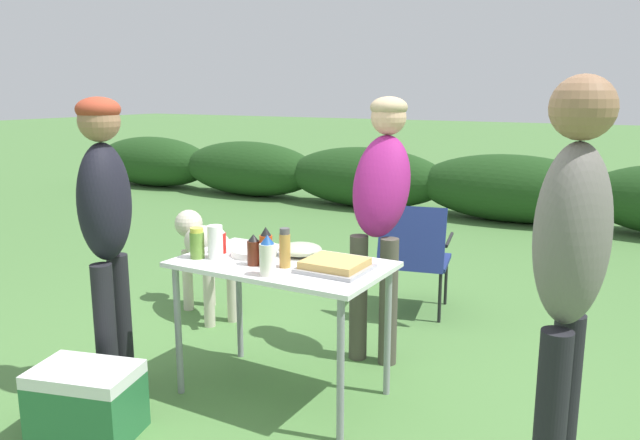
# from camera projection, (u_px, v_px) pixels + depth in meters

# --- Properties ---
(ground_plane) EXTENTS (60.00, 60.00, 0.00)m
(ground_plane) POSITION_uv_depth(u_px,v_px,m) (284.00, 393.00, 3.40)
(ground_plane) COLOR #4C7A3D
(shrub_hedge) EXTENTS (14.40, 0.90, 0.84)m
(shrub_hedge) POSITION_uv_depth(u_px,v_px,m) (510.00, 188.00, 7.75)
(shrub_hedge) COLOR #1E4219
(shrub_hedge) RESTS_ON ground
(folding_table) EXTENTS (1.10, 0.64, 0.74)m
(folding_table) POSITION_uv_depth(u_px,v_px,m) (282.00, 276.00, 3.26)
(folding_table) COLOR white
(folding_table) RESTS_ON ground
(food_tray) EXTENTS (0.32, 0.30, 0.06)m
(food_tray) POSITION_uv_depth(u_px,v_px,m) (334.00, 266.00, 3.08)
(food_tray) COLOR #9E9EA3
(food_tray) RESTS_ON folding_table
(plate_stack) EXTENTS (0.25, 0.25, 0.04)m
(plate_stack) POSITION_uv_depth(u_px,v_px,m) (254.00, 252.00, 3.37)
(plate_stack) COLOR white
(plate_stack) RESTS_ON folding_table
(mixing_bowl) EXTENTS (0.24, 0.24, 0.06)m
(mixing_bowl) POSITION_uv_depth(u_px,v_px,m) (300.00, 249.00, 3.37)
(mixing_bowl) COLOR #ADBC99
(mixing_bowl) RESTS_ON folding_table
(paper_cup_stack) EXTENTS (0.08, 0.08, 0.18)m
(paper_cup_stack) POSITION_uv_depth(u_px,v_px,m) (215.00, 242.00, 3.30)
(paper_cup_stack) COLOR white
(paper_cup_stack) RESTS_ON folding_table
(spice_jar) EXTENTS (0.06, 0.06, 0.20)m
(spice_jar) POSITION_uv_depth(u_px,v_px,m) (285.00, 248.00, 3.13)
(spice_jar) COLOR #B2893D
(spice_jar) RESTS_ON folding_table
(bbq_sauce_bottle) EXTENTS (0.07, 0.07, 0.16)m
(bbq_sauce_bottle) POSITION_uv_depth(u_px,v_px,m) (254.00, 250.00, 3.18)
(bbq_sauce_bottle) COLOR #562314
(bbq_sauce_bottle) RESTS_ON folding_table
(relish_jar) EXTENTS (0.08, 0.08, 0.16)m
(relish_jar) POSITION_uv_depth(u_px,v_px,m) (197.00, 243.00, 3.31)
(relish_jar) COLOR olive
(relish_jar) RESTS_ON folding_table
(hot_sauce_bottle) EXTENTS (0.06, 0.06, 0.20)m
(hot_sauce_bottle) POSITION_uv_depth(u_px,v_px,m) (266.00, 247.00, 3.15)
(hot_sauce_bottle) COLOR #CC4214
(hot_sauce_bottle) RESTS_ON folding_table
(mayo_bottle) EXTENTS (0.08, 0.08, 0.20)m
(mayo_bottle) POSITION_uv_depth(u_px,v_px,m) (268.00, 256.00, 2.99)
(mayo_bottle) COLOR silver
(mayo_bottle) RESTS_ON folding_table
(ketchup_bottle) EXTENTS (0.06, 0.06, 0.15)m
(ketchup_bottle) POSITION_uv_depth(u_px,v_px,m) (221.00, 241.00, 3.41)
(ketchup_bottle) COLOR red
(ketchup_bottle) RESTS_ON folding_table
(standing_person_with_beanie) EXTENTS (0.39, 0.50, 1.58)m
(standing_person_with_beanie) POSITION_uv_depth(u_px,v_px,m) (381.00, 197.00, 3.71)
(standing_person_with_beanie) COLOR #4C473D
(standing_person_with_beanie) RESTS_ON ground
(standing_person_in_olive_jacket) EXTENTS (0.28, 0.37, 1.67)m
(standing_person_in_olive_jacket) POSITION_uv_depth(u_px,v_px,m) (570.00, 266.00, 2.19)
(standing_person_in_olive_jacket) COLOR black
(standing_person_in_olive_jacket) RESTS_ON ground
(standing_person_in_red_jacket) EXTENTS (0.36, 0.42, 1.59)m
(standing_person_in_red_jacket) POSITION_uv_depth(u_px,v_px,m) (106.00, 216.00, 3.19)
(standing_person_in_red_jacket) COLOR black
(standing_person_in_red_jacket) RESTS_ON ground
(dog) EXTENTS (0.90, 0.55, 0.73)m
(dog) POSITION_uv_depth(u_px,v_px,m) (205.00, 248.00, 4.52)
(dog) COLOR beige
(dog) RESTS_ON ground
(camp_chair_green_behind_table) EXTENTS (0.58, 0.67, 0.83)m
(camp_chair_green_behind_table) POSITION_uv_depth(u_px,v_px,m) (415.00, 253.00, 4.48)
(camp_chair_green_behind_table) COLOR navy
(camp_chair_green_behind_table) RESTS_ON ground
(cooler_box) EXTENTS (0.55, 0.44, 0.34)m
(cooler_box) POSITION_uv_depth(u_px,v_px,m) (86.00, 401.00, 2.96)
(cooler_box) COLOR #286B3D
(cooler_box) RESTS_ON ground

